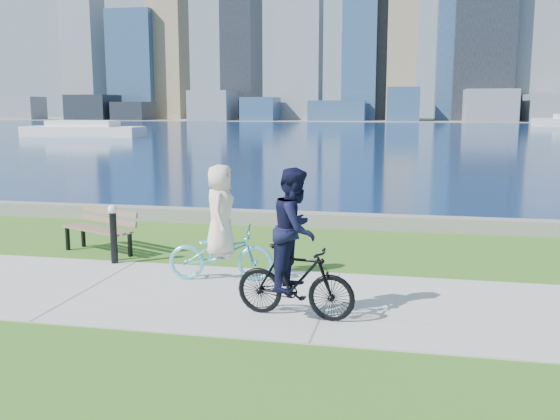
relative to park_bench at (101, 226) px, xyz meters
The scene contains 11 objects.
ground 5.66m from the park_bench, 25.81° to the right, with size 320.00×320.00×0.00m, color #305F19.
concrete_path 5.66m from the park_bench, 25.81° to the right, with size 80.00×3.50×0.02m, color #A0A09B.
seawall 6.32m from the park_bench, 36.47° to the left, with size 90.00×0.50×0.35m, color slate.
bay_water 69.73m from the park_bench, 85.83° to the left, with size 320.00×131.00×0.01m, color #0B2048.
far_shore 127.65m from the park_bench, 87.72° to the left, with size 320.00×30.00×0.12m, color gray.
city_skyline 129.63m from the park_bench, 87.84° to the left, with size 178.66×22.50×76.00m.
ferry_near 52.72m from the park_bench, 119.54° to the left, with size 12.16×3.47×1.65m.
park_bench is the anchor object (origin of this frame).
bollard_lamp 1.11m from the park_bench, 50.30° to the right, with size 0.19×0.19×1.17m.
cyclist_woman 3.47m from the park_bench, 26.90° to the right, with size 0.91×1.91×2.03m.
cyclist_man 5.73m from the park_bench, 34.51° to the right, with size 0.76×1.82×2.17m.
Camera 1 is at (1.20, -9.28, 3.03)m, focal length 40.00 mm.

